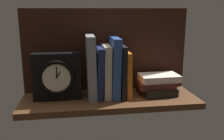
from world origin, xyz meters
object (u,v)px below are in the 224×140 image
object	(u,v)px
book_blue_modern	(115,67)
book_orange_pandolfini	(126,73)
book_gray_chess	(91,67)
book_cream_twain	(107,71)
framed_clock	(57,76)
book_navy_bierce	(99,72)
book_stack_side	(157,84)
book_black_skeptic	(121,71)

from	to	relation	value
book_blue_modern	book_orange_pandolfini	distance (cm)	5.81
book_gray_chess	book_orange_pandolfini	distance (cm)	15.32
book_cream_twain	book_blue_modern	distance (cm)	3.74
book_gray_chess	framed_clock	size ratio (longest dim) A/B	1.35
book_blue_modern	framed_clock	bearing A→B (deg)	-177.74
book_blue_modern	framed_clock	distance (cm)	23.79
book_navy_bierce	book_orange_pandolfini	world-z (taller)	book_navy_bierce
book_navy_bierce	book_orange_pandolfini	size ratio (longest dim) A/B	1.11
book_gray_chess	book_stack_side	xyz separation A→B (cm)	(28.51, -0.50, -8.72)
book_cream_twain	book_orange_pandolfini	world-z (taller)	book_cream_twain
book_navy_bierce	framed_clock	distance (cm)	17.13
book_cream_twain	book_black_skeptic	xyz separation A→B (cm)	(6.23, 0.00, 0.06)
book_orange_pandolfini	framed_clock	size ratio (longest dim) A/B	0.99
book_gray_chess	book_navy_bierce	bearing A→B (deg)	0.00
book_black_skeptic	book_orange_pandolfini	world-z (taller)	book_black_skeptic
book_blue_modern	book_stack_side	distance (cm)	20.35
book_cream_twain	framed_clock	bearing A→B (deg)	-177.36
book_gray_chess	book_black_skeptic	xyz separation A→B (cm)	(12.72, 0.00, -2.06)
book_navy_bierce	book_cream_twain	world-z (taller)	book_cream_twain
book_blue_modern	framed_clock	size ratio (longest dim) A/B	1.29
book_orange_pandolfini	book_navy_bierce	bearing A→B (deg)	180.00
book_stack_side	book_navy_bierce	bearing A→B (deg)	178.87
book_stack_side	book_black_skeptic	bearing A→B (deg)	178.20
framed_clock	book_stack_side	size ratio (longest dim) A/B	1.08
book_gray_chess	framed_clock	bearing A→B (deg)	-176.12
book_cream_twain	book_stack_side	xyz separation A→B (cm)	(22.03, -0.50, -6.60)
book_navy_bierce	book_black_skeptic	xyz separation A→B (cm)	(9.37, 0.00, 0.34)
book_navy_bierce	book_stack_side	bearing A→B (deg)	-1.13
book_navy_bierce	book_gray_chess	bearing A→B (deg)	180.00
book_stack_side	book_gray_chess	bearing A→B (deg)	179.00
book_orange_pandolfini	book_cream_twain	bearing A→B (deg)	180.00
book_stack_side	book_orange_pandolfini	bearing A→B (deg)	177.91
book_gray_chess	book_navy_bierce	distance (cm)	4.13
book_black_skeptic	book_stack_side	world-z (taller)	book_black_skeptic
book_cream_twain	book_blue_modern	bearing A→B (deg)	0.00
book_gray_chess	book_cream_twain	xyz separation A→B (cm)	(6.49, 0.00, -2.12)
book_gray_chess	book_blue_modern	distance (cm)	9.89
book_gray_chess	book_cream_twain	distance (cm)	6.82
book_gray_chess	book_blue_modern	world-z (taller)	book_gray_chess
book_black_skeptic	book_stack_side	xyz separation A→B (cm)	(15.79, -0.50, -6.66)
book_cream_twain	book_stack_side	size ratio (longest dim) A/B	1.21
book_black_skeptic	framed_clock	size ratio (longest dim) A/B	1.13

